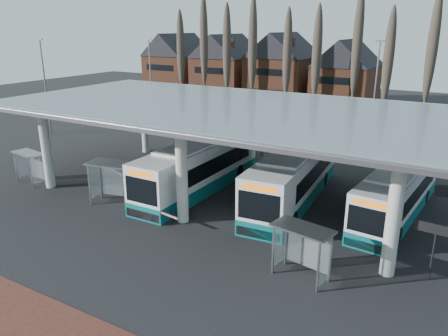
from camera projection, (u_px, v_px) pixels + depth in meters
The scene contains 15 objects.
ground at pixel (158, 237), 24.79m from camera, with size 140.00×140.00×0.00m, color black.
station_canopy at pixel (227, 115), 29.61m from camera, with size 32.00×16.00×6.34m.
poplar_row at pixel (337, 51), 49.24m from camera, with size 45.10×1.10×14.50m.
townhouse_row at pixel (254, 64), 66.66m from camera, with size 36.80×10.30×12.25m.
lamp_post_a at pixel (151, 82), 49.80m from camera, with size 0.80×0.16×10.17m.
lamp_post_b at pixel (375, 93), 41.69m from camera, with size 0.80×0.16×10.17m.
lamp_post_d at pixel (45, 85), 47.01m from camera, with size 0.80×0.16×10.17m.
bus_1 at pixel (200, 167), 31.68m from camera, with size 2.78×12.86×3.57m.
bus_2 at pixel (294, 176), 29.59m from camera, with size 3.83×13.30×3.65m.
bus_3 at pixel (397, 193), 27.24m from camera, with size 3.51×11.73×3.21m.
shelter_0 at pixel (30, 160), 32.96m from camera, with size 2.76×1.67×2.41m.
shelter_1 at pixel (112, 173), 28.96m from camera, with size 3.34×2.09×2.89m.
shelter_2 at pixel (304, 240), 20.36m from camera, with size 3.03×1.91×2.62m.
info_sign_0 at pixel (436, 234), 19.87m from camera, with size 1.94×0.28×2.89m.
barrier at pixel (167, 215), 25.84m from camera, with size 1.96×0.71×0.99m.
Camera 1 is at (14.43, -17.47, 11.43)m, focal length 35.00 mm.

